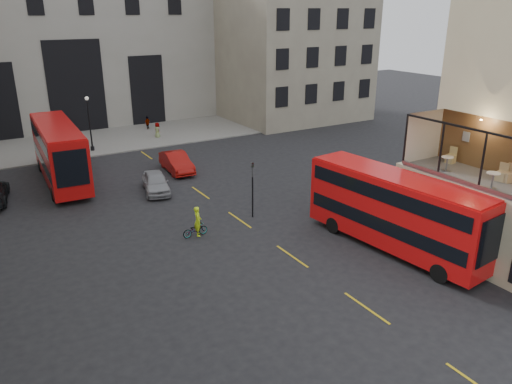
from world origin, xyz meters
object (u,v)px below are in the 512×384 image
street_lamp_b (90,127)px  bicycle (195,230)px  bus_near (395,208)px  pedestrian_d (157,130)px  cyclist (198,221)px  cafe_chair_b (501,176)px  traffic_light_near (253,183)px  cafe_chair_c (507,176)px  cafe_table_mid (493,178)px  pedestrian_b (86,151)px  pedestrian_c (147,123)px  car_a (156,182)px  cafe_chair_d (451,158)px  car_b (177,162)px  cafe_table_far (447,161)px  bus_far (59,150)px

street_lamp_b → bicycle: bearing=-88.8°
bus_near → pedestrian_d: bearing=93.9°
cyclist → cafe_chair_b: 17.06m
traffic_light_near → bus_near: size_ratio=0.34×
cyclist → cafe_chair_c: cafe_chair_c is taller
cyclist → cafe_table_mid: 16.43m
bus_near → cafe_chair_c: (3.62, -3.97, 2.40)m
bus_near → cyclist: bearing=139.9°
bicycle → cafe_chair_c: bearing=-133.5°
cyclist → cafe_chair_c: size_ratio=1.92×
pedestrian_d → cafe_table_mid: size_ratio=2.03×
pedestrian_b → pedestrian_c: size_ratio=1.22×
street_lamp_b → pedestrian_d: bearing=13.8°
street_lamp_b → bus_near: street_lamp_b is taller
street_lamp_b → car_a: 14.22m
pedestrian_d → cafe_table_mid: cafe_table_mid is taller
bicycle → cafe_chair_d: bearing=-121.8°
traffic_light_near → cafe_table_mid: 14.23m
car_a → cyclist: 8.68m
pedestrian_b → cafe_chair_b: (14.28, -30.81, 3.94)m
street_lamp_b → cafe_chair_b: (13.02, -33.85, 2.49)m
car_a → pedestrian_d: bearing=82.0°
cafe_chair_b → cafe_chair_c: 0.29m
street_lamp_b → bus_near: size_ratio=0.47×
bicycle → pedestrian_d: 25.49m
street_lamp_b → cafe_chair_b: bearing=-69.0°
street_lamp_b → car_b: street_lamp_b is taller
car_a → pedestrian_c: bearing=85.2°
car_b → cafe_table_far: cafe_table_far is taller
bicycle → cafe_table_mid: 16.69m
bus_far → pedestrian_d: bus_far is taller
bus_far → cafe_chair_b: cafe_chair_b is taller
bus_near → pedestrian_b: 29.21m
cafe_chair_d → bus_far: bearing=128.6°
traffic_light_near → cafe_table_far: size_ratio=4.63×
street_lamp_b → cafe_chair_d: bearing=-66.1°
traffic_light_near → pedestrian_b: bearing=108.3°
cyclist → cafe_table_mid: bearing=-117.0°
cafe_chair_b → cafe_chair_c: (0.10, -0.27, 0.01)m
cafe_table_mid → cafe_table_far: (0.45, 3.11, -0.01)m
traffic_light_near → car_a: (-3.77, 7.93, -1.67)m
car_a → cafe_table_mid: cafe_table_mid is taller
cafe_chair_c → cyclist: bearing=137.5°
cyclist → cafe_chair_d: bearing=-100.9°
bus_far → car_b: (8.87, -2.11, -1.82)m
car_a → bus_far: bearing=145.7°
car_a → bicycle: (-0.74, -8.68, -0.33)m
cafe_table_far → bicycle: bearing=143.5°
pedestrian_d → cafe_chair_c: bearing=169.1°
bus_near → pedestrian_b: bus_near is taller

